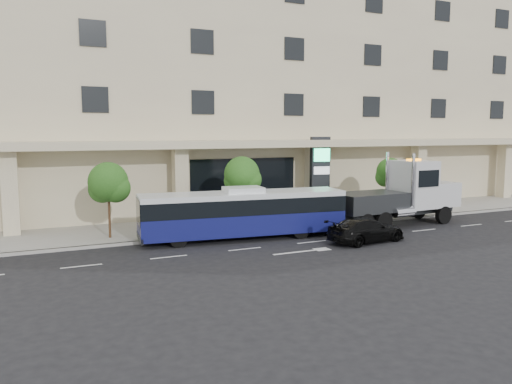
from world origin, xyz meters
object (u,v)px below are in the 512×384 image
(city_bus, at_px, (243,213))
(tow_truck, at_px, (402,195))
(black_sedan, at_px, (366,230))
(signage_pylon, at_px, (320,175))

(city_bus, bearing_deg, tow_truck, 5.05)
(tow_truck, xyz_separation_m, black_sedan, (-5.34, -3.38, -1.25))
(tow_truck, relative_size, black_sedan, 2.21)
(city_bus, height_order, black_sedan, city_bus)
(city_bus, bearing_deg, signage_pylon, 38.03)
(black_sedan, xyz_separation_m, signage_pylon, (2.34, 8.65, 2.28))
(signage_pylon, bearing_deg, city_bus, -139.58)
(tow_truck, height_order, signage_pylon, signage_pylon)
(tow_truck, bearing_deg, city_bus, 176.10)
(tow_truck, bearing_deg, signage_pylon, 116.88)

